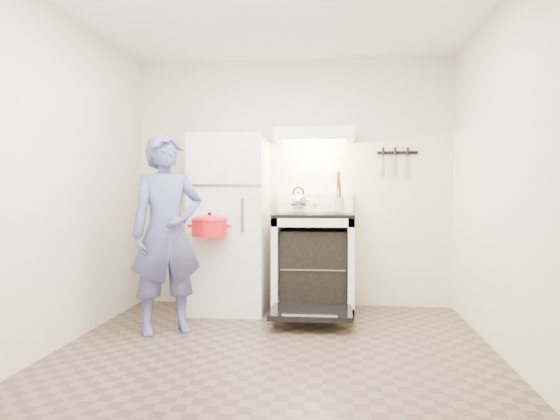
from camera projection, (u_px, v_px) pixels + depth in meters
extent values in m
plane|color=brown|center=(273.00, 357.00, 3.83)|extent=(3.60, 3.60, 0.00)
cube|color=beige|center=(293.00, 183.00, 5.58)|extent=(3.20, 0.02, 2.50)
cube|color=white|center=(230.00, 224.00, 5.30)|extent=(0.70, 0.70, 1.70)
cube|color=white|center=(314.00, 264.00, 5.26)|extent=(0.76, 0.65, 0.92)
cube|color=black|center=(314.00, 215.00, 5.24)|extent=(0.76, 0.65, 0.03)
cube|color=white|center=(315.00, 203.00, 5.52)|extent=(0.76, 0.07, 0.20)
cube|color=black|center=(311.00, 312.00, 4.68)|extent=(0.70, 0.54, 0.04)
cube|color=slate|center=(314.00, 266.00, 5.26)|extent=(0.60, 0.52, 0.01)
cube|color=white|center=(314.00, 135.00, 5.29)|extent=(0.76, 0.50, 0.12)
cube|color=black|center=(397.00, 153.00, 5.45)|extent=(0.40, 0.02, 0.03)
cylinder|color=brown|center=(313.00, 264.00, 5.34)|extent=(0.36, 0.36, 0.02)
cylinder|color=silver|center=(339.00, 204.00, 5.05)|extent=(0.11, 0.11, 0.13)
imported|color=navy|center=(167.00, 233.00, 4.47)|extent=(0.71, 0.65, 1.64)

